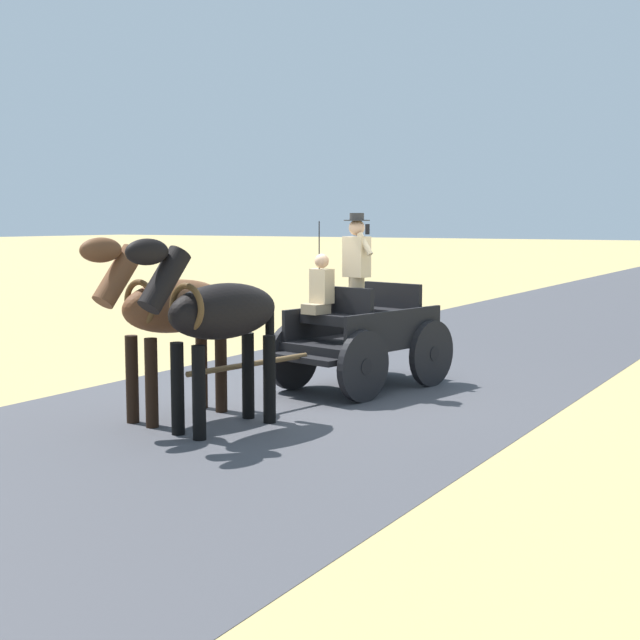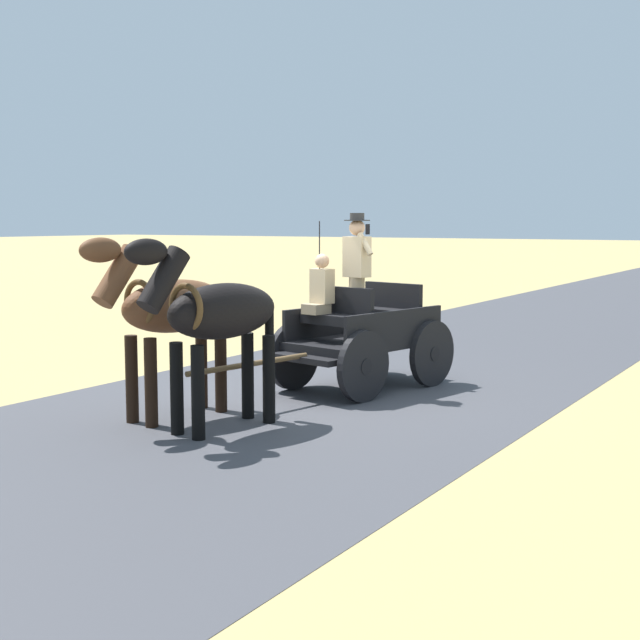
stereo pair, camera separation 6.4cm
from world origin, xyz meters
name	(u,v)px [view 1 (the left image)]	position (x,y,z in m)	size (l,w,h in m)	color
ground_plane	(331,392)	(0.00, 0.00, 0.00)	(200.00, 200.00, 0.00)	tan
road_surface	(331,391)	(0.00, 0.00, 0.00)	(6.27, 160.00, 0.01)	#424247
horse_drawn_carriage	(360,332)	(-0.23, -0.41, 0.82)	(1.88, 4.51, 2.50)	black
horse_near_side	(216,316)	(-0.04, 2.65, 1.32)	(0.83, 2.15, 2.21)	black
horse_off_side	(169,311)	(0.80, 2.47, 1.32)	(0.81, 2.15, 2.21)	brown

